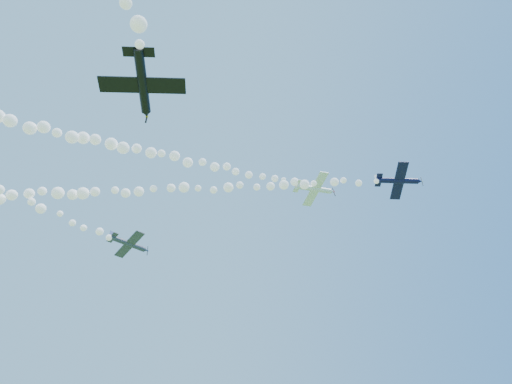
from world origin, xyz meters
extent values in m
cylinder|color=white|center=(18.59, -1.63, 52.63)|extent=(6.79, 2.36, 1.59)
cone|color=white|center=(22.17, -1.23, 52.99)|extent=(1.04, 1.05, 0.97)
cone|color=maroon|center=(22.67, -1.18, 53.04)|extent=(0.42, 0.38, 0.35)
cube|color=black|center=(22.54, -1.19, 53.02)|extent=(0.30, 0.36, 2.12)
cube|color=white|center=(18.88, -1.61, 52.53)|extent=(2.49, 8.36, 1.19)
cube|color=white|center=(15.61, -1.95, 52.39)|extent=(1.23, 2.98, 0.49)
cube|color=maroon|center=(15.45, -1.91, 52.99)|extent=(1.20, 0.34, 1.44)
sphere|color=black|center=(19.48, -1.49, 53.14)|extent=(0.96, 0.96, 0.96)
cylinder|color=#0D0E3D|center=(28.37, -11.63, 47.22)|extent=(6.28, 1.88, 1.40)
cone|color=#0D0E3D|center=(31.59, -12.49, 46.94)|extent=(0.91, 0.95, 0.89)
cone|color=silver|center=(32.04, -12.61, 46.90)|extent=(0.37, 0.34, 0.32)
cube|color=black|center=(31.92, -12.57, 46.91)|extent=(0.29, 0.29, 1.96)
cube|color=#0D0E3D|center=(28.61, -11.70, 47.08)|extent=(3.39, 7.75, 0.99)
cube|color=#0D0E3D|center=(25.70, -10.91, 47.51)|extent=(1.52, 2.81, 0.41)
cube|color=silver|center=(25.69, -10.85, 48.08)|extent=(1.10, 0.43, 1.32)
sphere|color=black|center=(29.26, -11.83, 47.54)|extent=(0.98, 0.96, 0.87)
cylinder|color=#373B50|center=(-12.21, 12.12, 45.95)|extent=(5.91, 4.56, 1.18)
cone|color=#373B50|center=(-9.09, 13.81, 46.09)|extent=(1.16, 1.17, 0.91)
cone|color=navy|center=(-8.65, 14.05, 46.11)|extent=(0.46, 0.45, 0.32)
cube|color=black|center=(-8.77, 13.98, 46.11)|extent=(0.31, 0.34, 2.08)
cube|color=#373B50|center=(-11.95, 12.23, 45.83)|extent=(5.26, 7.87, 1.17)
cube|color=#373B50|center=(-14.80, 10.71, 45.89)|extent=(2.16, 2.94, 0.46)
cube|color=navy|center=(-14.93, 10.72, 46.48)|extent=(1.08, 0.69, 1.36)
sphere|color=black|center=(-11.43, 12.59, 46.40)|extent=(1.13, 1.13, 0.91)
cylinder|color=black|center=(-8.75, -28.18, 38.06)|extent=(1.47, 6.92, 1.50)
cone|color=black|center=(-8.24, -24.53, 37.77)|extent=(0.97, 0.93, 0.97)
cone|color=gold|center=(-8.17, -24.03, 37.73)|extent=(0.35, 0.39, 0.35)
cube|color=black|center=(-8.18, -24.16, 37.74)|extent=(0.28, 0.27, 2.16)
cube|color=black|center=(-8.70, -27.91, 37.91)|extent=(8.56, 2.81, 0.83)
cube|color=black|center=(-9.17, -31.20, 38.37)|extent=(3.06, 1.35, 0.36)
cube|color=gold|center=(-9.22, -31.23, 39.00)|extent=(0.32, 1.20, 1.45)
sphere|color=black|center=(-8.63, -27.18, 38.42)|extent=(0.96, 0.99, 0.93)
camera|label=1|loc=(-2.73, -53.94, 2.00)|focal=30.00mm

